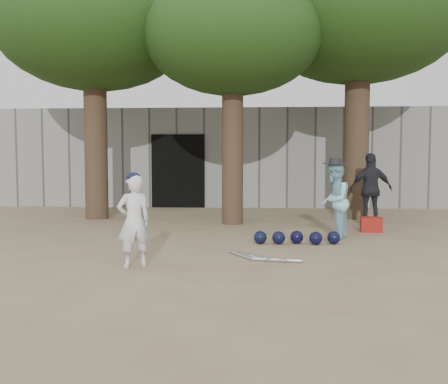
# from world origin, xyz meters

# --- Properties ---
(ground) EXTENTS (70.00, 70.00, 0.00)m
(ground) POSITION_xyz_m (0.00, 0.00, 0.00)
(ground) COLOR #937C5E
(ground) RESTS_ON ground
(boy_player) EXTENTS (0.55, 0.49, 1.27)m
(boy_player) POSITION_xyz_m (-0.56, -0.36, 0.64)
(boy_player) COLOR white
(boy_player) RESTS_ON ground
(spectator_blue) EXTENTS (0.75, 0.84, 1.43)m
(spectator_blue) POSITION_xyz_m (2.57, 2.16, 0.72)
(spectator_blue) COLOR #93CFE4
(spectator_blue) RESTS_ON ground
(spectator_dark) EXTENTS (0.98, 0.50, 1.61)m
(spectator_dark) POSITION_xyz_m (3.69, 4.15, 0.81)
(spectator_dark) COLOR black
(spectator_dark) RESTS_ON ground
(red_bag) EXTENTS (0.45, 0.37, 0.30)m
(red_bag) POSITION_xyz_m (3.47, 3.13, 0.15)
(red_bag) COLOR #9E2215
(red_bag) RESTS_ON ground
(back_building) EXTENTS (16.00, 5.24, 3.00)m
(back_building) POSITION_xyz_m (-0.00, 10.33, 1.50)
(back_building) COLOR gray
(back_building) RESTS_ON ground
(helmet_row) EXTENTS (1.51, 0.32, 0.23)m
(helmet_row) POSITION_xyz_m (1.84, 1.59, 0.12)
(helmet_row) COLOR black
(helmet_row) RESTS_ON ground
(bat_pile) EXTENTS (1.11, 0.77, 0.06)m
(bat_pile) POSITION_xyz_m (1.16, 0.26, 0.03)
(bat_pile) COLOR #B9BBC1
(bat_pile) RESTS_ON ground
(tree_row) EXTENTS (11.40, 5.80, 6.69)m
(tree_row) POSITION_xyz_m (0.74, 5.02, 4.69)
(tree_row) COLOR brown
(tree_row) RESTS_ON ground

